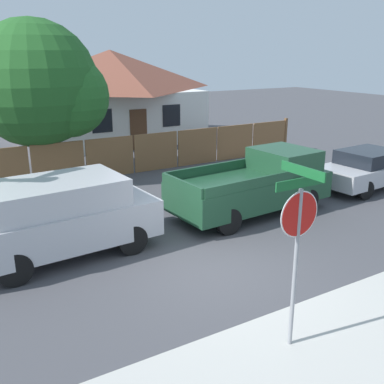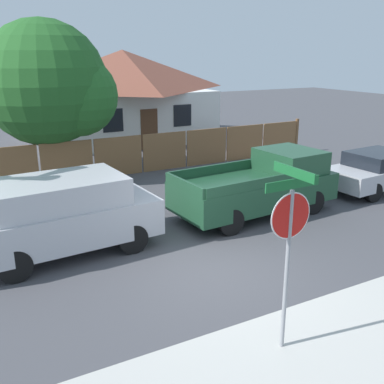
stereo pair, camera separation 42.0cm
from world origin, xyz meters
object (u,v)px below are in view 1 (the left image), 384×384
Objects in this scene: stop_sign at (298,228)px; parked_sedan at (370,168)px; orange_pickup at (256,184)px; house at (112,94)px; red_suv at (60,215)px; oak_tree at (42,87)px.

parked_sedan is at bearing 32.02° from stop_sign.
orange_pickup is 1.65× the size of stop_sign.
red_suv is (-6.65, -13.77, -1.48)m from house.
parked_sedan is 1.45× the size of stop_sign.
oak_tree reaches higher than orange_pickup.
stop_sign is (2.30, -5.42, 1.09)m from red_suv.
red_suv is 1.47× the size of stop_sign.
house is 13.87m from orange_pickup.
red_suv is 11.03m from parked_sedan.
oak_tree is 1.16× the size of orange_pickup.
house is at bearing 103.76° from parked_sedan.
house is 1.52× the size of oak_tree.
house is 14.56m from parked_sedan.
oak_tree is 12.48m from stop_sign.
parked_sedan is at bearing -3.86° from red_suv.
red_suv is at bearing 176.32° from orange_pickup.
house is 2.01× the size of parked_sedan.
orange_pickup is at bearing -93.27° from house.
oak_tree is (-5.24, -6.82, 1.00)m from house.
stop_sign is (-8.72, -5.42, 1.38)m from parked_sedan.
house is 8.66m from oak_tree.
house is at bearing 77.39° from stop_sign.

